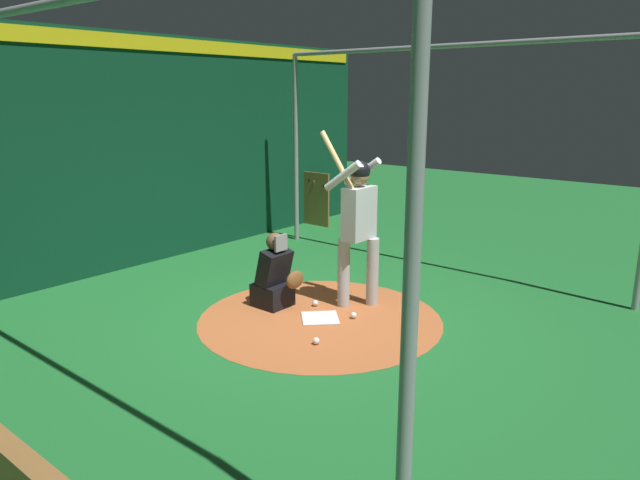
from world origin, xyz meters
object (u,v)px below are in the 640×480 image
at_px(home_plate, 320,318).
at_px(batter, 358,219).
at_px(baseball_2, 316,341).
at_px(catcher, 275,278).
at_px(bat_rack, 311,200).
at_px(baseball_0, 315,303).
at_px(baseball_1, 353,315).

bearing_deg(home_plate, batter, 84.98).
distance_m(home_plate, baseball_2, 0.72).
relative_size(home_plate, catcher, 0.45).
bearing_deg(bat_rack, home_plate, -48.37).
relative_size(batter, bat_rack, 2.03).
xyz_separation_m(home_plate, bat_rack, (-3.39, 3.81, 0.48)).
distance_m(baseball_0, baseball_2, 1.13).
bearing_deg(baseball_2, baseball_0, 130.46).
relative_size(bat_rack, baseball_0, 14.20).
bearing_deg(home_plate, baseball_1, 40.48).
distance_m(batter, baseball_1, 1.15).
height_order(batter, baseball_1, batter).
bearing_deg(home_plate, catcher, -177.49).
relative_size(catcher, baseball_1, 12.68).
bearing_deg(bat_rack, batter, -42.57).
bearing_deg(bat_rack, catcher, -54.88).
bearing_deg(baseball_2, catcher, 153.69).
distance_m(home_plate, baseball_0, 0.42).
bearing_deg(home_plate, baseball_0, 137.69).
xyz_separation_m(catcher, baseball_1, (0.98, 0.28, -0.32)).
distance_m(bat_rack, baseball_2, 5.84).
relative_size(baseball_1, baseball_2, 1.00).
height_order(batter, catcher, batter).
bearing_deg(home_plate, baseball_2, -53.68).
distance_m(home_plate, baseball_1, 0.39).
xyz_separation_m(catcher, bat_rack, (-2.70, 3.84, 0.13)).
xyz_separation_m(home_plate, baseball_1, (0.30, 0.25, 0.03)).
distance_m(home_plate, batter, 1.26).
relative_size(batter, catcher, 2.27).
distance_m(catcher, bat_rack, 4.70).
distance_m(batter, baseball_2, 1.66).
height_order(home_plate, catcher, catcher).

